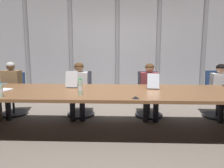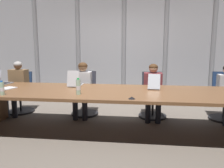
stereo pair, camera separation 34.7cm
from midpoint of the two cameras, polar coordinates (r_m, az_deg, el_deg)
The scene contains 17 objects.
ground_plane at distance 4.30m, azimuth -2.37°, elevation -11.62°, with size 16.18×16.18×0.00m, color #6B6056.
conference_table at distance 4.12m, azimuth -2.43°, elevation -3.41°, with size 5.20×1.38×0.76m.
curtain_backdrop at distance 6.23m, azimuth -0.83°, elevation 9.59°, with size 8.09×0.17×3.10m.
laptop_left_mid at distance 4.58m, azimuth -11.51°, elevation 0.11°, with size 0.23×0.40×0.31m.
laptop_center at distance 4.44m, azimuth 7.68°, elevation -0.17°, with size 0.25×0.45×0.27m.
office_chair_left_end at distance 5.80m, azimuth -24.30°, elevation -3.27°, with size 0.60×0.60×0.92m.
office_chair_left_mid at distance 5.30m, azimuth -9.37°, elevation -3.57°, with size 0.60×0.60×0.96m.
office_chair_center at distance 5.21m, azimuth 6.99°, elevation -3.74°, with size 0.60×0.60×0.96m.
office_chair_right_mid at distance 5.53m, azimuth 22.42°, elevation -3.55°, with size 0.60×0.60×0.98m.
person_left_end at distance 5.60m, azimuth -25.16°, elevation -0.47°, with size 0.43×0.57×1.18m.
person_left_mid at distance 5.08m, azimuth -9.98°, elevation -0.58°, with size 0.39×0.56×1.17m.
person_center at distance 4.99m, azimuth 7.16°, elevation -0.88°, with size 0.39×0.55×1.15m.
person_right_mid at distance 5.33m, azimuth 23.31°, elevation -0.90°, with size 0.38×0.55×1.15m.
water_bottle_primary at distance 3.79m, azimuth -10.31°, elevation -0.86°, with size 0.07×0.07×0.27m.
water_bottle_secondary at distance 4.06m, azimuth -27.64°, elevation -1.39°, with size 0.07×0.07×0.23m.
conference_mic_left_side at distance 3.53m, azimuth 2.95°, elevation -3.28°, with size 0.11×0.11×0.04m, color black.
spiral_notepad at distance 4.61m, azimuth -26.95°, elevation -1.35°, with size 0.31×0.36×0.03m.
Camera 1 is at (0.16, -4.01, 1.57)m, focal length 37.75 mm.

